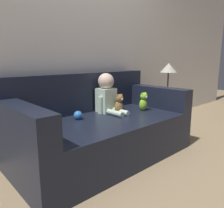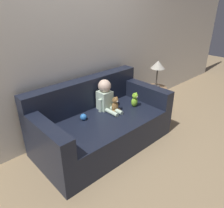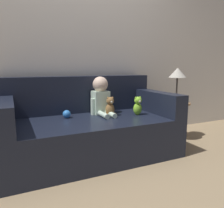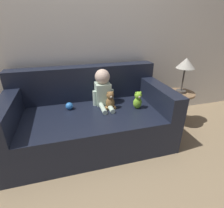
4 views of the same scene
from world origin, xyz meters
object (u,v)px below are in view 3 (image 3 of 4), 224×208
plush_toy_side (138,106)px  teddy_bear_brown (110,107)px  side_table (177,87)px  couch (89,127)px  toy_ball (67,114)px  person_baby (101,97)px

plush_toy_side → teddy_bear_brown: bearing=165.2°
side_table → couch: bearing=179.8°
toy_ball → side_table: (1.39, -0.07, 0.23)m
teddy_bear_brown → side_table: side_table is taller
couch → teddy_bear_brown: couch is taller
couch → toy_ball: (-0.22, 0.06, 0.15)m
side_table → plush_toy_side: bearing=-169.7°
couch → plush_toy_side: 0.58m
couch → person_baby: bearing=28.2°
toy_ball → side_table: size_ratio=0.09×
teddy_bear_brown → toy_ball: bearing=167.1°
toy_ball → person_baby: bearing=5.0°
teddy_bear_brown → plush_toy_side: (0.30, -0.08, 0.00)m
couch → teddy_bear_brown: bearing=-10.2°
teddy_bear_brown → toy_ball: (-0.45, 0.10, -0.06)m
couch → side_table: (1.17, -0.00, 0.39)m
couch → teddy_bear_brown: size_ratio=8.39×
toy_ball → teddy_bear_brown: bearing=-12.9°
person_baby → plush_toy_side: person_baby is taller
teddy_bear_brown → person_baby: bearing=109.6°
person_baby → teddy_bear_brown: bearing=-70.4°
plush_toy_side → person_baby: bearing=148.1°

